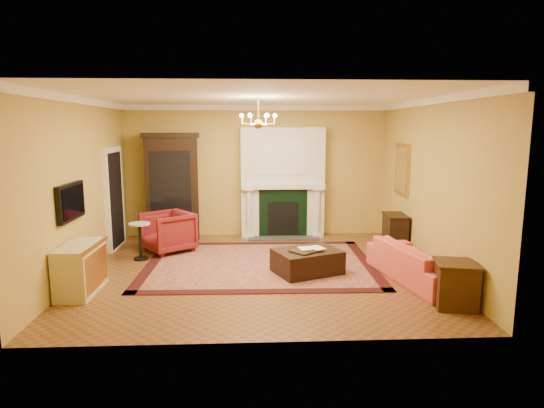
{
  "coord_description": "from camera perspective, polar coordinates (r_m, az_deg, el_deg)",
  "views": [
    {
      "loc": [
        -0.14,
        -7.74,
        2.49
      ],
      "look_at": [
        0.24,
        0.3,
        1.14
      ],
      "focal_mm": 30.0,
      "sensor_mm": 36.0,
      "label": 1
    }
  ],
  "objects": [
    {
      "name": "tv_panel",
      "position": [
        7.75,
        -23.92,
        0.27
      ],
      "size": [
        0.09,
        0.95,
        0.58
      ],
      "color": "black",
      "rests_on": "wall_left"
    },
    {
      "name": "chandelier",
      "position": [
        7.74,
        -1.73,
        10.42
      ],
      "size": [
        0.63,
        0.55,
        0.53
      ],
      "color": "gold",
      "rests_on": "ceiling"
    },
    {
      "name": "wall_left",
      "position": [
        8.31,
        -22.93,
        1.95
      ],
      "size": [
        0.02,
        5.5,
        3.0
      ],
      "primitive_type": "cube",
      "color": "#BD9743",
      "rests_on": "floor"
    },
    {
      "name": "floor",
      "position": [
        8.13,
        -1.64,
        -8.36
      ],
      "size": [
        6.0,
        5.5,
        0.02
      ],
      "primitive_type": "cube",
      "color": "brown",
      "rests_on": "ground"
    },
    {
      "name": "china_cabinet",
      "position": [
        10.46,
        -12.36,
        1.9
      ],
      "size": [
        1.19,
        0.64,
        2.28
      ],
      "primitive_type": "cube",
      "rotation": [
        0.0,
        0.0,
        0.11
      ],
      "color": "black",
      "rests_on": "floor"
    },
    {
      "name": "commode",
      "position": [
        7.54,
        -22.9,
        -7.5
      ],
      "size": [
        0.49,
        1.01,
        0.75
      ],
      "primitive_type": "cube",
      "rotation": [
        0.0,
        0.0,
        -0.01
      ],
      "color": "#C6BE91",
      "rests_on": "floor"
    },
    {
      "name": "topiary_right",
      "position": [
        10.42,
        5.5,
        4.0
      ],
      "size": [
        0.18,
        0.18,
        0.48
      ],
      "color": "gray",
      "rests_on": "fireplace"
    },
    {
      "name": "book_b",
      "position": [
        7.75,
        5.03,
        -4.69
      ],
      "size": [
        0.2,
        0.11,
        0.28
      ],
      "primitive_type": "imported",
      "rotation": [
        0.0,
        0.0,
        0.44
      ],
      "color": "gray",
      "rests_on": "ottoman_tray"
    },
    {
      "name": "end_table",
      "position": [
        6.95,
        22.05,
        -9.47
      ],
      "size": [
        0.63,
        0.63,
        0.62
      ],
      "primitive_type": "cube",
      "rotation": [
        0.0,
        0.0,
        -0.22
      ],
      "color": "#37200F",
      "rests_on": "floor"
    },
    {
      "name": "wingback_armchair",
      "position": [
        9.43,
        -12.94,
        -3.2
      ],
      "size": [
        1.18,
        1.19,
        0.9
      ],
      "primitive_type": "imported",
      "rotation": [
        0.0,
        0.0,
        -0.92
      ],
      "color": "maroon",
      "rests_on": "floor"
    },
    {
      "name": "oriental_rug",
      "position": [
        8.48,
        -1.53,
        -7.48
      ],
      "size": [
        4.22,
        3.2,
        0.02
      ],
      "primitive_type": "cube",
      "rotation": [
        0.0,
        0.0,
        -0.02
      ],
      "color": "#470F18",
      "rests_on": "floor"
    },
    {
      "name": "wall_front",
      "position": [
        5.08,
        -1.09,
        -1.68
      ],
      "size": [
        6.0,
        0.02,
        3.0
      ],
      "primitive_type": "cube",
      "color": "#BD9743",
      "rests_on": "floor"
    },
    {
      "name": "topiary_left",
      "position": [
        10.32,
        -1.72,
        3.86
      ],
      "size": [
        0.16,
        0.16,
        0.44
      ],
      "color": "gray",
      "rests_on": "fireplace"
    },
    {
      "name": "gilt_mirror",
      "position": [
        9.69,
        16.02,
        4.2
      ],
      "size": [
        0.06,
        0.76,
        1.05
      ],
      "color": "gold",
      "rests_on": "wall_right"
    },
    {
      "name": "console_table",
      "position": [
        9.55,
        15.17,
        -3.62
      ],
      "size": [
        0.42,
        0.69,
        0.74
      ],
      "primitive_type": "cube",
      "rotation": [
        0.0,
        0.0,
        -0.06
      ],
      "color": "black",
      "rests_on": "floor"
    },
    {
      "name": "leather_ottoman",
      "position": [
        7.92,
        4.44,
        -7.18
      ],
      "size": [
        1.29,
        1.13,
        0.4
      ],
      "primitive_type": "cube",
      "rotation": [
        0.0,
        0.0,
        0.39
      ],
      "color": "black",
      "rests_on": "oriental_rug"
    },
    {
      "name": "pedestal_table",
      "position": [
        9.01,
        -16.22,
        -4.17
      ],
      "size": [
        0.4,
        0.4,
        0.71
      ],
      "color": "black",
      "rests_on": "floor"
    },
    {
      "name": "ottoman_tray",
      "position": [
        7.76,
        4.25,
        -5.86
      ],
      "size": [
        0.59,
        0.58,
        0.03
      ],
      "primitive_type": "cube",
      "rotation": [
        0.0,
        0.0,
        0.72
      ],
      "color": "black",
      "rests_on": "leather_ottoman"
    },
    {
      "name": "crown_molding",
      "position": [
        8.71,
        -1.86,
        12.5
      ],
      "size": [
        6.0,
        5.5,
        0.12
      ],
      "color": "white",
      "rests_on": "ceiling"
    },
    {
      "name": "ceiling",
      "position": [
        7.76,
        -1.74,
        13.39
      ],
      "size": [
        6.0,
        5.5,
        0.02
      ],
      "primitive_type": "cube",
      "color": "white",
      "rests_on": "wall_back"
    },
    {
      "name": "doorway",
      "position": [
        9.95,
        -19.14,
        0.66
      ],
      "size": [
        0.08,
        1.05,
        2.1
      ],
      "color": "silver",
      "rests_on": "wall_left"
    },
    {
      "name": "wall_right",
      "position": [
        8.41,
        19.29,
        2.25
      ],
      "size": [
        0.02,
        5.5,
        3.0
      ],
      "primitive_type": "cube",
      "color": "#BD9743",
      "rests_on": "floor"
    },
    {
      "name": "fireplace",
      "position": [
        10.42,
        1.35,
        2.39
      ],
      "size": [
        1.9,
        0.7,
        2.5
      ],
      "color": "silver",
      "rests_on": "wall_back"
    },
    {
      "name": "coral_sofa",
      "position": [
        7.84,
        17.85,
        -6.32
      ],
      "size": [
        1.02,
        2.16,
        0.82
      ],
      "primitive_type": "imported",
      "rotation": [
        0.0,
        0.0,
        1.77
      ],
      "color": "#E64F49",
      "rests_on": "floor"
    },
    {
      "name": "book_a",
      "position": [
        7.72,
        3.48,
        -4.85
      ],
      "size": [
        0.19,
        0.06,
        0.26
      ],
      "primitive_type": "imported",
      "rotation": [
        0.0,
        0.0,
        0.2
      ],
      "color": "gray",
      "rests_on": "ottoman_tray"
    },
    {
      "name": "wall_back",
      "position": [
        10.55,
        -1.98,
        4.15
      ],
      "size": [
        6.0,
        0.02,
        3.0
      ],
      "primitive_type": "cube",
      "color": "#BD9743",
      "rests_on": "floor"
    }
  ]
}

